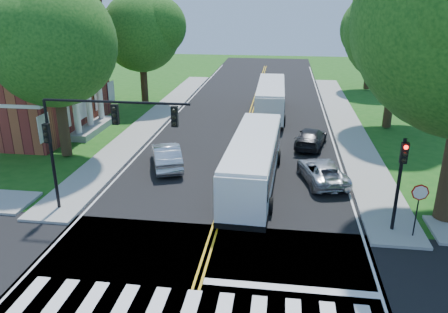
% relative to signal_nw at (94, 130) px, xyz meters
% --- Properties ---
extents(ground, '(140.00, 140.00, 0.00)m').
position_rel_signal_nw_xyz_m(ground, '(5.86, -6.43, -4.38)').
color(ground, '#174E13').
rests_on(ground, ground).
extents(road, '(14.00, 96.00, 0.01)m').
position_rel_signal_nw_xyz_m(road, '(5.86, 11.57, -4.37)').
color(road, black).
rests_on(road, ground).
extents(cross_road, '(60.00, 12.00, 0.01)m').
position_rel_signal_nw_xyz_m(cross_road, '(5.86, -6.43, -4.37)').
color(cross_road, black).
rests_on(cross_road, ground).
extents(center_line, '(0.36, 70.00, 0.01)m').
position_rel_signal_nw_xyz_m(center_line, '(5.86, 15.57, -4.36)').
color(center_line, gold).
rests_on(center_line, road).
extents(edge_line_w, '(0.12, 70.00, 0.01)m').
position_rel_signal_nw_xyz_m(edge_line_w, '(-0.94, 15.57, -4.36)').
color(edge_line_w, silver).
rests_on(edge_line_w, road).
extents(edge_line_e, '(0.12, 70.00, 0.01)m').
position_rel_signal_nw_xyz_m(edge_line_e, '(12.66, 15.57, -4.36)').
color(edge_line_e, silver).
rests_on(edge_line_e, road).
extents(stop_bar, '(6.60, 0.40, 0.01)m').
position_rel_signal_nw_xyz_m(stop_bar, '(9.36, -4.83, -4.36)').
color(stop_bar, silver).
rests_on(stop_bar, road).
extents(sidewalk_nw, '(2.60, 40.00, 0.15)m').
position_rel_signal_nw_xyz_m(sidewalk_nw, '(-2.44, 18.57, -4.30)').
color(sidewalk_nw, gray).
rests_on(sidewalk_nw, ground).
extents(sidewalk_ne, '(2.60, 40.00, 0.15)m').
position_rel_signal_nw_xyz_m(sidewalk_ne, '(14.16, 18.57, -4.30)').
color(sidewalk_ne, gray).
rests_on(sidewalk_ne, ground).
extents(tree_west_near, '(8.00, 8.00, 11.40)m').
position_rel_signal_nw_xyz_m(tree_west_near, '(-5.64, 7.57, 3.15)').
color(tree_west_near, black).
rests_on(tree_west_near, ground).
extents(tree_west_far, '(7.60, 7.60, 10.67)m').
position_rel_signal_nw_xyz_m(tree_west_far, '(-5.14, 23.57, 2.62)').
color(tree_west_far, black).
rests_on(tree_west_far, ground).
extents(tree_east_mid, '(8.40, 8.40, 11.93)m').
position_rel_signal_nw_xyz_m(tree_east_mid, '(17.36, 17.57, 3.48)').
color(tree_east_mid, black).
rests_on(tree_east_mid, ground).
extents(tree_east_far, '(7.20, 7.20, 10.34)m').
position_rel_signal_nw_xyz_m(tree_east_far, '(18.36, 33.57, 2.48)').
color(tree_east_far, black).
rests_on(tree_east_far, ground).
extents(signal_nw, '(7.15, 0.46, 5.66)m').
position_rel_signal_nw_xyz_m(signal_nw, '(0.00, 0.00, 0.00)').
color(signal_nw, black).
rests_on(signal_nw, ground).
extents(signal_ne, '(0.30, 0.46, 4.40)m').
position_rel_signal_nw_xyz_m(signal_ne, '(14.06, 0.01, -1.41)').
color(signal_ne, black).
rests_on(signal_ne, ground).
extents(stop_sign, '(0.76, 0.08, 2.53)m').
position_rel_signal_nw_xyz_m(stop_sign, '(14.86, -0.45, -2.35)').
color(stop_sign, black).
rests_on(stop_sign, ground).
extents(bus_lead, '(3.04, 11.29, 2.90)m').
position_rel_signal_nw_xyz_m(bus_lead, '(7.27, 4.47, -2.84)').
color(bus_lead, silver).
rests_on(bus_lead, road).
extents(bus_follow, '(2.82, 11.21, 2.89)m').
position_rel_signal_nw_xyz_m(bus_follow, '(7.66, 20.67, -2.84)').
color(bus_follow, silver).
rests_on(bus_follow, road).
extents(hatchback, '(3.15, 4.96, 1.54)m').
position_rel_signal_nw_xyz_m(hatchback, '(1.60, 6.60, -3.60)').
color(hatchback, '#B3B6BA').
rests_on(hatchback, road).
extents(suv, '(3.17, 5.06, 1.30)m').
position_rel_signal_nw_xyz_m(suv, '(11.24, 5.53, -3.71)').
color(suv, silver).
rests_on(suv, road).
extents(dark_sedan, '(2.78, 4.87, 1.33)m').
position_rel_signal_nw_xyz_m(dark_sedan, '(10.91, 11.98, -3.70)').
color(dark_sedan, black).
rests_on(dark_sedan, road).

